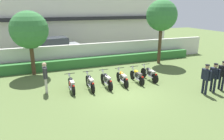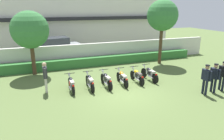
% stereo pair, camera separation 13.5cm
% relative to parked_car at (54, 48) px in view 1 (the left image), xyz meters
% --- Properties ---
extents(ground, '(60.00, 60.00, 0.00)m').
position_rel_parked_car_xyz_m(ground, '(2.52, -10.19, -0.94)').
color(ground, '#566B38').
extents(building, '(23.99, 6.50, 6.44)m').
position_rel_parked_car_xyz_m(building, '(2.52, 6.37, 2.28)').
color(building, silver).
rests_on(building, ground).
extents(compound_wall, '(22.79, 0.30, 1.72)m').
position_rel_parked_car_xyz_m(compound_wall, '(2.52, -3.37, -0.08)').
color(compound_wall, silver).
rests_on(compound_wall, ground).
extents(hedge_row, '(18.23, 0.70, 0.72)m').
position_rel_parked_car_xyz_m(hedge_row, '(2.52, -4.07, -0.58)').
color(hedge_row, '#337033').
rests_on(hedge_row, ground).
extents(parked_car, '(4.71, 2.58, 1.89)m').
position_rel_parked_car_xyz_m(parked_car, '(0.00, 0.00, 0.00)').
color(parked_car, '#9EA3A8').
rests_on(parked_car, ground).
extents(tree_near_inspector, '(2.52, 2.52, 4.40)m').
position_rel_parked_car_xyz_m(tree_near_inspector, '(-1.98, -4.76, 2.18)').
color(tree_near_inspector, '#4C3823').
rests_on(tree_near_inspector, ground).
extents(tree_far_side, '(2.48, 2.48, 5.20)m').
position_rel_parked_car_xyz_m(tree_far_side, '(8.02, -5.29, 2.99)').
color(tree_far_side, '#4C3823').
rests_on(tree_far_side, ground).
extents(motorcycle_in_row_0, '(0.60, 1.78, 0.94)m').
position_rel_parked_car_xyz_m(motorcycle_in_row_0, '(-0.06, -8.79, -0.50)').
color(motorcycle_in_row_0, black).
rests_on(motorcycle_in_row_0, ground).
extents(motorcycle_in_row_1, '(0.60, 1.88, 0.96)m').
position_rel_parked_car_xyz_m(motorcycle_in_row_1, '(1.00, -8.85, -0.49)').
color(motorcycle_in_row_1, black).
rests_on(motorcycle_in_row_1, ground).
extents(motorcycle_in_row_2, '(0.60, 1.92, 0.97)m').
position_rel_parked_car_xyz_m(motorcycle_in_row_2, '(2.00, -8.88, -0.48)').
color(motorcycle_in_row_2, black).
rests_on(motorcycle_in_row_2, ground).
extents(motorcycle_in_row_3, '(0.60, 1.89, 0.95)m').
position_rel_parked_car_xyz_m(motorcycle_in_row_3, '(3.05, -8.84, -0.49)').
color(motorcycle_in_row_3, black).
rests_on(motorcycle_in_row_3, ground).
extents(motorcycle_in_row_4, '(0.60, 1.86, 0.95)m').
position_rel_parked_car_xyz_m(motorcycle_in_row_4, '(4.08, -8.82, -0.49)').
color(motorcycle_in_row_4, black).
rests_on(motorcycle_in_row_4, ground).
extents(motorcycle_in_row_5, '(0.60, 1.95, 0.97)m').
position_rel_parked_car_xyz_m(motorcycle_in_row_5, '(5.03, -8.72, -0.48)').
color(motorcycle_in_row_5, black).
rests_on(motorcycle_in_row_5, ground).
extents(inspector_person, '(0.23, 0.69, 1.74)m').
position_rel_parked_car_xyz_m(inspector_person, '(-1.41, -8.46, 0.10)').
color(inspector_person, beige).
rests_on(inspector_person, ground).
extents(officer_0, '(0.23, 0.67, 1.67)m').
position_rel_parked_car_xyz_m(officer_0, '(6.69, -11.79, 0.05)').
color(officer_0, black).
rests_on(officer_0, ground).
extents(officer_1, '(0.24, 0.66, 1.66)m').
position_rel_parked_car_xyz_m(officer_1, '(7.34, -11.74, 0.04)').
color(officer_1, black).
rests_on(officer_1, ground).
extents(officer_2, '(0.24, 0.67, 1.69)m').
position_rel_parked_car_xyz_m(officer_2, '(8.01, -11.68, 0.07)').
color(officer_2, black).
rests_on(officer_2, ground).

